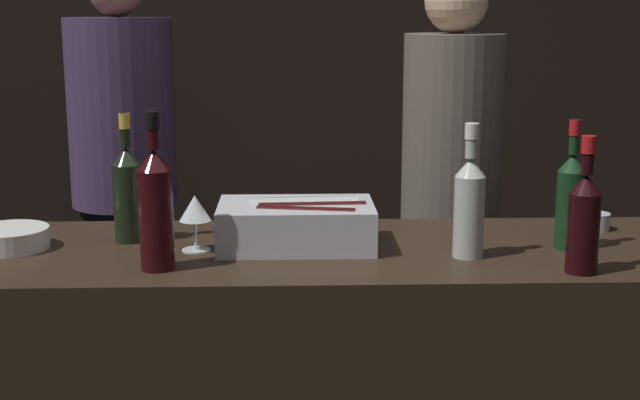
# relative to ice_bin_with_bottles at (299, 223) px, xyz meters

# --- Properties ---
(wall_back_chalkboard) EXTENTS (6.40, 0.06, 2.80)m
(wall_back_chalkboard) POSITION_rel_ice_bin_with_bottles_xyz_m (0.06, 2.10, 0.38)
(wall_back_chalkboard) COLOR black
(wall_back_chalkboard) RESTS_ON ground_plane
(ice_bin_with_bottles) EXTENTS (0.40, 0.25, 0.12)m
(ice_bin_with_bottles) POSITION_rel_ice_bin_with_bottles_xyz_m (0.00, 0.00, 0.00)
(ice_bin_with_bottles) COLOR silver
(ice_bin_with_bottles) RESTS_ON bar_counter
(bowl_white) EXTENTS (0.20, 0.20, 0.05)m
(bowl_white) POSITION_rel_ice_bin_with_bottles_xyz_m (-0.74, 0.00, -0.03)
(bowl_white) COLOR silver
(bowl_white) RESTS_ON bar_counter
(wine_glass) EXTENTS (0.08, 0.08, 0.14)m
(wine_glass) POSITION_rel_ice_bin_with_bottles_xyz_m (-0.26, -0.04, 0.04)
(wine_glass) COLOR silver
(wine_glass) RESTS_ON bar_counter
(candle_votive) EXTENTS (0.08, 0.08, 0.05)m
(candle_votive) POSITION_rel_ice_bin_with_bottles_xyz_m (0.83, 0.15, -0.04)
(candle_votive) COLOR silver
(candle_votive) RESTS_ON bar_counter
(red_wine_bottle_black_foil) EXTENTS (0.08, 0.08, 0.37)m
(red_wine_bottle_black_foil) POSITION_rel_ice_bin_with_bottles_xyz_m (-0.34, -0.20, 0.09)
(red_wine_bottle_black_foil) COLOR black
(red_wine_bottle_black_foil) RESTS_ON bar_counter
(red_wine_bottle_tall) EXTENTS (0.07, 0.07, 0.32)m
(red_wine_bottle_tall) POSITION_rel_ice_bin_with_bottles_xyz_m (0.66, -0.26, 0.07)
(red_wine_bottle_tall) COLOR black
(red_wine_bottle_tall) RESTS_ON bar_counter
(white_wine_bottle) EXTENTS (0.08, 0.08, 0.33)m
(white_wine_bottle) POSITION_rel_ice_bin_with_bottles_xyz_m (0.42, -0.11, 0.07)
(white_wine_bottle) COLOR #B2B7AD
(white_wine_bottle) RESTS_ON bar_counter
(champagne_bottle) EXTENTS (0.08, 0.08, 0.34)m
(champagne_bottle) POSITION_rel_ice_bin_with_bottles_xyz_m (-0.45, 0.07, 0.07)
(champagne_bottle) COLOR black
(champagne_bottle) RESTS_ON bar_counter
(red_wine_bottle_burgundy) EXTENTS (0.07, 0.07, 0.33)m
(red_wine_bottle_burgundy) POSITION_rel_ice_bin_with_bottles_xyz_m (0.69, -0.04, 0.07)
(red_wine_bottle_burgundy) COLOR #143319
(red_wine_bottle_burgundy) RESTS_ON bar_counter
(person_in_hoodie) EXTENTS (0.34, 0.34, 1.69)m
(person_in_hoodie) POSITION_rel_ice_bin_with_bottles_xyz_m (0.53, 0.75, -0.07)
(person_in_hoodie) COLOR black
(person_in_hoodie) RESTS_ON ground_plane
(person_blond_tee) EXTENTS (0.41, 0.41, 1.74)m
(person_blond_tee) POSITION_rel_ice_bin_with_bottles_xyz_m (-0.68, 1.26, -0.06)
(person_blond_tee) COLOR black
(person_blond_tee) RESTS_ON ground_plane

